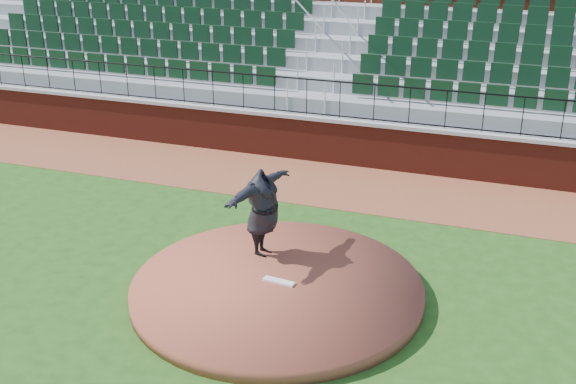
{
  "coord_description": "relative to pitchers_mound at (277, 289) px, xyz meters",
  "views": [
    {
      "loc": [
        4.44,
        -10.88,
        6.72
      ],
      "look_at": [
        0.0,
        1.5,
        1.3
      ],
      "focal_mm": 43.69,
      "sensor_mm": 36.0,
      "label": 1
    }
  ],
  "objects": [
    {
      "name": "warning_track",
      "position": [
        -0.43,
        5.71,
        -0.12
      ],
      "size": [
        34.0,
        3.2,
        0.01
      ],
      "primitive_type": "cube",
      "color": "brown",
      "rests_on": "ground"
    },
    {
      "name": "wall_railing",
      "position": [
        -0.43,
        7.31,
        1.67
      ],
      "size": [
        34.0,
        0.05,
        1.0
      ],
      "primitive_type": null,
      "color": "black",
      "rests_on": "wall_cap"
    },
    {
      "name": "concourse_wall",
      "position": [
        -0.43,
        12.84,
        2.62
      ],
      "size": [
        34.0,
        0.5,
        5.5
      ],
      "primitive_type": "cube",
      "color": "maroon",
      "rests_on": "ground"
    },
    {
      "name": "seating_stands",
      "position": [
        -0.43,
        10.04,
        2.18
      ],
      "size": [
        34.0,
        5.1,
        4.6
      ],
      "primitive_type": null,
      "color": "gray",
      "rests_on": "ground"
    },
    {
      "name": "field_wall",
      "position": [
        -0.43,
        7.31,
        0.47
      ],
      "size": [
        34.0,
        0.35,
        1.2
      ],
      "primitive_type": "cube",
      "color": "maroon",
      "rests_on": "ground"
    },
    {
      "name": "ground",
      "position": [
        -0.43,
        0.31,
        -0.12
      ],
      "size": [
        90.0,
        90.0,
        0.0
      ],
      "primitive_type": "plane",
      "color": "#224D16",
      "rests_on": "ground"
    },
    {
      "name": "pitcher",
      "position": [
        -0.66,
        0.99,
        1.03
      ],
      "size": [
        0.98,
        2.3,
        1.81
      ],
      "primitive_type": "imported",
      "rotation": [
        0.0,
        0.0,
        1.4
      ],
      "color": "black",
      "rests_on": "pitchers_mound"
    },
    {
      "name": "wall_cap",
      "position": [
        -0.43,
        7.31,
        1.12
      ],
      "size": [
        34.0,
        0.45,
        0.1
      ],
      "primitive_type": "cube",
      "color": "#B7B7B7",
      "rests_on": "field_wall"
    },
    {
      "name": "pitchers_mound",
      "position": [
        0.0,
        0.0,
        0.0
      ],
      "size": [
        5.4,
        5.4,
        0.25
      ],
      "primitive_type": "cylinder",
      "color": "brown",
      "rests_on": "ground"
    },
    {
      "name": "pitching_rubber",
      "position": [
        0.03,
        0.03,
        0.15
      ],
      "size": [
        0.62,
        0.21,
        0.04
      ],
      "primitive_type": "cube",
      "rotation": [
        0.0,
        0.0,
        -0.1
      ],
      "color": "white",
      "rests_on": "pitchers_mound"
    }
  ]
}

